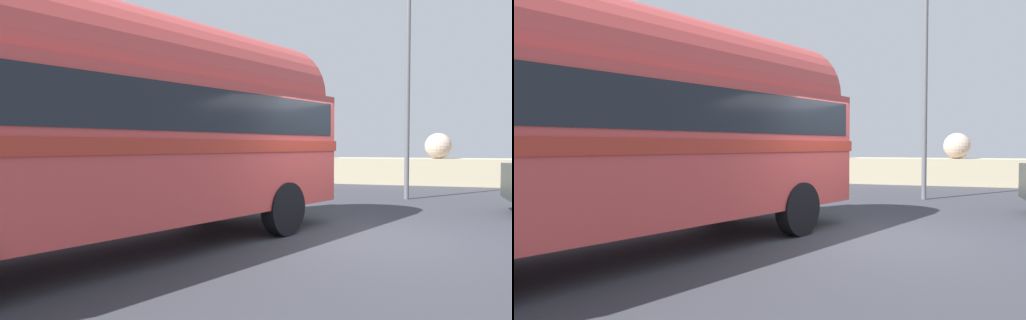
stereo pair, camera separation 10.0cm
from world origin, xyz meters
The scene contains 4 objects.
ground centered at (0.00, 0.00, 0.01)m, with size 32.00×26.00×0.02m.
breakwater centered at (0.27, 11.80, 0.65)m, with size 31.36×2.01×2.36m.
vintage_coach centered at (-3.34, -2.04, 2.05)m, with size 5.67×8.81×3.70m.
lamp_post centered at (1.17, 6.14, 3.90)m, with size 1.07×0.24×6.98m.
Camera 2 is at (0.58, -7.75, 1.64)m, focal length 30.81 mm.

